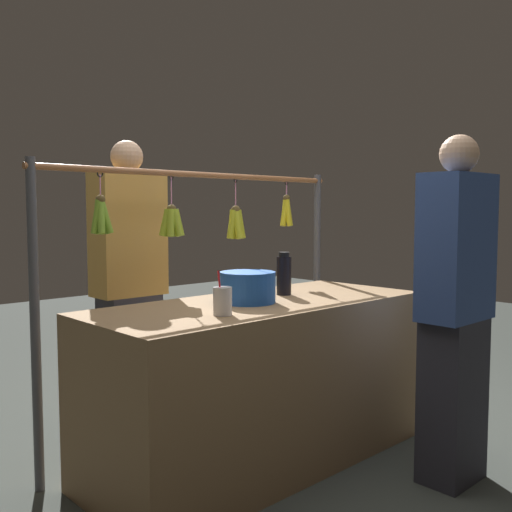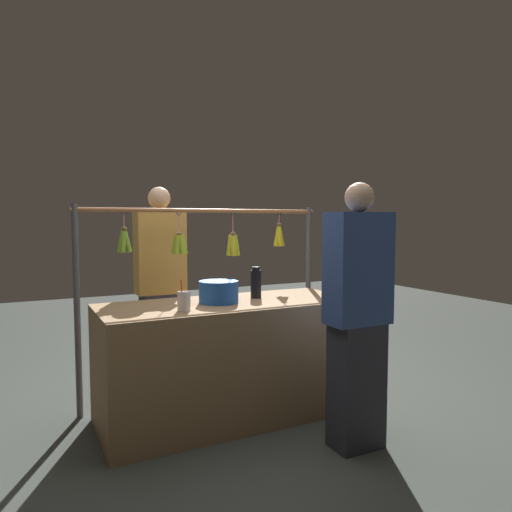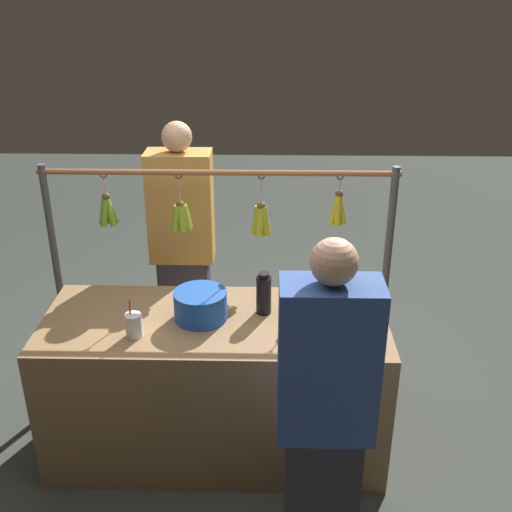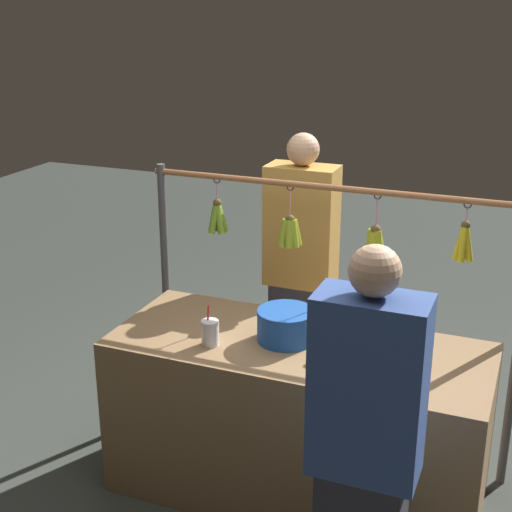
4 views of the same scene
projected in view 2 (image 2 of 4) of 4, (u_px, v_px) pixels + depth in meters
The scene contains 8 objects.
ground_plane at pixel (229, 416), 3.40m from camera, with size 12.00×12.00×0.00m, color #3D433D.
market_counter at pixel (229, 359), 3.37m from camera, with size 1.80×0.74×0.82m, color olive.
display_rack at pixel (205, 264), 3.73m from camera, with size 1.98×0.13×1.51m.
water_bottle at pixel (256, 283), 3.52m from camera, with size 0.08×0.08×0.23m.
blue_bucket at pixel (219, 292), 3.32m from camera, with size 0.28×0.28×0.15m, color #1E51AA.
drink_cup at pixel (184, 301), 3.02m from camera, with size 0.08×0.08×0.20m.
vendor_person at pixel (161, 289), 3.94m from camera, with size 0.40×0.22×1.67m.
customer_person at pixel (357, 318), 2.88m from camera, with size 0.39×0.21×1.62m.
Camera 2 is at (1.32, 3.04, 1.39)m, focal length 33.34 mm.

